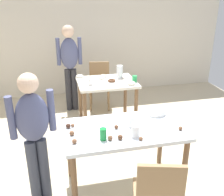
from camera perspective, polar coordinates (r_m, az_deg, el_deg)
name	(u,v)px	position (r m, az deg, el deg)	size (l,w,h in m)	color
ground_plane	(114,183)	(3.24, 0.51, -18.08)	(6.40, 6.40, 0.00)	beige
wall_back	(79,33)	(5.70, -7.25, 13.83)	(6.40, 0.10, 2.60)	beige
dining_table_near	(124,136)	(2.84, 2.63, -8.34)	(1.28, 0.75, 0.75)	silver
dining_table_far	(107,88)	(4.30, -1.15, 2.18)	(0.94, 0.75, 0.75)	silver
chair_near_table	(158,195)	(2.39, 9.94, -20.08)	(0.49, 0.49, 0.87)	olive
chair_far_table	(99,82)	(5.02, -2.76, 3.47)	(0.47, 0.47, 0.87)	olive
person_girl_near	(34,129)	(2.69, -16.71, -6.60)	(0.45, 0.27, 1.41)	#383D4C
person_adult_far	(70,61)	(4.80, -9.22, 8.02)	(0.45, 0.22, 1.58)	#28282D
mixing_bowl	(156,112)	(3.13, 9.58, -2.94)	(0.22, 0.22, 0.06)	white
soda_can	(103,134)	(2.56, -1.95, -7.89)	(0.07, 0.07, 0.12)	#198438
fork_near	(170,123)	(2.95, 12.60, -5.38)	(0.17, 0.02, 0.01)	silver
cup_near_0	(135,131)	(2.62, 5.10, -7.21)	(0.08, 0.08, 0.12)	white
cup_near_1	(131,122)	(2.79, 4.23, -5.25)	(0.07, 0.07, 0.12)	white
cake_ball_0	(72,133)	(2.67, -8.76, -7.58)	(0.05, 0.05, 0.05)	brown
cake_ball_1	(141,139)	(2.58, 6.34, -8.79)	(0.04, 0.04, 0.04)	brown
cake_ball_2	(68,126)	(2.82, -9.54, -6.03)	(0.05, 0.05, 0.05)	#3D2319
cake_ball_3	(74,141)	(2.54, -8.20, -9.33)	(0.05, 0.05, 0.05)	brown
cake_ball_4	(132,118)	(2.95, 4.37, -4.45)	(0.05, 0.05, 0.05)	brown
cake_ball_5	(180,128)	(2.83, 14.72, -6.41)	(0.04, 0.04, 0.04)	brown
cake_ball_6	(120,137)	(2.58, 1.79, -8.54)	(0.05, 0.05, 0.05)	brown
cake_ball_7	(110,138)	(2.56, -0.41, -8.68)	(0.05, 0.05, 0.05)	brown
cake_ball_8	(73,125)	(2.84, -8.59, -5.92)	(0.04, 0.04, 0.04)	brown
cake_ball_9	(116,127)	(2.77, 0.93, -6.33)	(0.04, 0.04, 0.04)	brown
pitcher_far	(120,72)	(4.41, 1.68, 5.76)	(0.10, 0.10, 0.21)	white
cup_far_0	(135,79)	(4.22, 4.95, 4.18)	(0.08, 0.08, 0.11)	green
cup_far_1	(90,82)	(4.09, -4.78, 3.50)	(0.07, 0.07, 0.09)	white
donut_far_0	(80,76)	(4.50, -7.05, 4.75)	(0.13, 0.13, 0.04)	white
donut_far_1	(101,78)	(4.39, -2.40, 4.43)	(0.11, 0.11, 0.03)	white
donut_far_2	(103,76)	(4.49, -1.90, 4.84)	(0.11, 0.11, 0.03)	white
donut_far_3	(112,81)	(4.24, -0.07, 3.83)	(0.12, 0.12, 0.04)	brown
donut_far_4	(126,78)	(4.39, 3.01, 4.44)	(0.11, 0.11, 0.03)	white
donut_far_5	(131,83)	(4.11, 4.24, 3.21)	(0.14, 0.14, 0.04)	white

